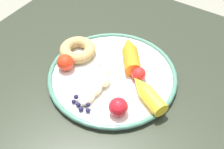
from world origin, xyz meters
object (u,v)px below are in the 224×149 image
carrot_yellow (147,94)px  tomato_near (139,74)px  plate (112,75)px  blueberry_pile (81,104)px  dining_table (103,112)px  banana (100,80)px  carrot_orange (130,54)px  donut (78,50)px  tomato_far (118,107)px  tomato_mid (65,63)px

carrot_yellow → tomato_near: size_ratio=3.22×
plate → tomato_near: bearing=-70.2°
blueberry_pile → plate: bearing=-2.7°
dining_table → plate: bearing=1.7°
banana → carrot_yellow: (0.02, -0.12, 0.01)m
banana → carrot_yellow: 0.12m
dining_table → blueberry_pile: bearing=174.7°
blueberry_pile → banana: bearing=1.9°
dining_table → carrot_orange: (0.12, -0.01, 0.13)m
donut → carrot_yellow: bearing=-98.8°
tomato_near → tomato_far: (-0.11, -0.01, 0.00)m
carrot_yellow → tomato_far: size_ratio=2.66×
blueberry_pile → tomato_far: (0.03, -0.08, 0.01)m
donut → tomato_mid: tomato_mid is taller
donut → tomato_mid: 0.06m
carrot_yellow → tomato_near: bearing=47.3°
carrot_yellow → donut: carrot_yellow is taller
blueberry_pile → tomato_mid: (0.07, 0.10, 0.01)m
plate → banana: size_ratio=2.01×
dining_table → tomato_far: (-0.05, -0.07, 0.13)m
tomato_far → blueberry_pile: bearing=110.6°
dining_table → carrot_orange: size_ratio=7.46×
dining_table → banana: (0.01, 0.01, 0.12)m
carrot_orange → tomato_mid: (-0.12, 0.12, 0.00)m
donut → tomato_near: size_ratio=2.65×
banana → blueberry_pile: size_ratio=3.04×
carrot_orange → donut: 0.14m
carrot_yellow → banana: bearing=99.1°
donut → tomato_mid: bearing=-173.1°
carrot_yellow → plate: bearing=79.2°
plate → tomato_far: (-0.09, -0.08, 0.02)m
dining_table → carrot_yellow: (0.03, -0.11, 0.12)m
blueberry_pile → tomato_near: bearing=-25.3°
carrot_yellow → donut: 0.23m
blueberry_pile → tomato_mid: size_ratio=1.24×
dining_table → tomato_mid: bearing=91.6°
banana → tomato_far: 0.10m
carrot_yellow → donut: bearing=81.2°
carrot_orange → carrot_yellow: (-0.09, -0.10, -0.00)m
carrot_yellow → donut: size_ratio=1.21×
dining_table → carrot_yellow: 0.17m
plate → tomato_mid: tomato_mid is taller
plate → tomato_far: bearing=-140.6°
tomato_far → donut: bearing=61.3°
blueberry_pile → tomato_mid: tomato_mid is taller
banana → dining_table: bearing=-121.0°
carrot_orange → donut: size_ratio=1.28×
dining_table → donut: size_ratio=9.59×
tomato_near → banana: bearing=131.3°
dining_table → plate: 0.11m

